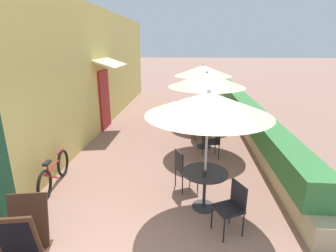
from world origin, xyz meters
TOP-DOWN VIEW (x-y plane):
  - cafe_facade_wall at (-2.54, 6.80)m, footprint 0.98×13.86m
  - planter_hedge at (2.75, 6.83)m, footprint 0.60×12.86m
  - patio_table_near at (0.99, 1.46)m, footprint 0.84×0.84m
  - patio_umbrella_near at (0.99, 1.46)m, footprint 2.17×2.17m
  - cafe_chair_near_left at (0.58, 2.11)m, footprint 0.54×0.54m
  - cafe_chair_near_right at (1.40, 0.81)m, footprint 0.54×0.54m
  - coffee_cup_near at (0.96, 1.32)m, footprint 0.07×0.07m
  - patio_table_mid at (1.15, 4.55)m, footprint 0.84×0.84m
  - patio_umbrella_mid at (1.15, 4.55)m, footprint 2.17×2.17m
  - cafe_chair_mid_left at (1.36, 3.82)m, footprint 0.46×0.46m
  - cafe_chair_mid_right at (0.94, 5.29)m, footprint 0.46×0.46m
  - seated_patron_mid_right at (1.05, 5.31)m, footprint 0.45×0.39m
  - coffee_cup_mid at (1.32, 4.54)m, footprint 0.07×0.07m
  - patio_table_far at (1.17, 7.24)m, footprint 0.84×0.84m
  - patio_umbrella_far at (1.17, 7.24)m, footprint 2.17×2.17m
  - cafe_chair_far_left at (1.93, 7.17)m, footprint 0.47×0.47m
  - cafe_chair_far_right at (0.41, 7.30)m, footprint 0.47×0.47m
  - coffee_cup_far at (1.10, 7.38)m, footprint 0.07×0.07m
  - bicycle_leaning at (-2.20, 1.98)m, footprint 0.24×1.65m
  - menu_board at (-1.68, 0.07)m, footprint 0.68×0.73m

SIDE VIEW (x-z plane):
  - bicycle_leaning at x=-2.20m, z-range -0.03..0.69m
  - menu_board at x=-1.68m, z-range -0.01..0.84m
  - cafe_chair_near_left at x=0.58m, z-range 0.08..0.95m
  - cafe_chair_near_right at x=1.40m, z-range 0.08..0.95m
  - cafe_chair_mid_left at x=1.36m, z-range 0.08..0.95m
  - cafe_chair_mid_right at x=0.94m, z-range 0.08..0.95m
  - cafe_chair_far_left at x=1.93m, z-range 0.08..0.95m
  - cafe_chair_far_right at x=0.41m, z-range 0.08..0.95m
  - planter_hedge at x=2.75m, z-range 0.03..1.04m
  - patio_table_near at x=0.99m, z-range 0.19..0.93m
  - patio_table_mid at x=1.15m, z-range 0.19..0.93m
  - patio_table_far at x=1.17m, z-range 0.19..0.93m
  - seated_patron_mid_right at x=1.05m, z-range 0.06..1.31m
  - coffee_cup_near at x=0.96m, z-range 0.74..0.83m
  - coffee_cup_mid at x=1.32m, z-range 0.74..0.83m
  - coffee_cup_far at x=1.10m, z-range 0.74..0.83m
  - patio_umbrella_near at x=0.99m, z-range 0.89..3.16m
  - patio_umbrella_mid at x=1.15m, z-range 0.89..3.16m
  - patio_umbrella_far at x=1.17m, z-range 0.89..3.16m
  - cafe_facade_wall at x=-2.54m, z-range -0.01..4.19m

